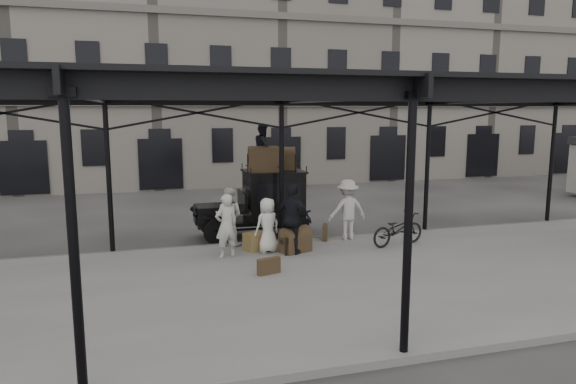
# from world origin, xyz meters

# --- Properties ---
(ground) EXTENTS (120.00, 120.00, 0.00)m
(ground) POSITION_xyz_m (0.00, 0.00, 0.00)
(ground) COLOR #383533
(ground) RESTS_ON ground
(platform) EXTENTS (28.00, 8.00, 0.15)m
(platform) POSITION_xyz_m (0.00, -2.00, 0.07)
(platform) COLOR slate
(platform) RESTS_ON ground
(canopy) EXTENTS (22.50, 9.00, 4.74)m
(canopy) POSITION_xyz_m (0.00, -1.72, 4.60)
(canopy) COLOR black
(canopy) RESTS_ON ground
(building_frontage) EXTENTS (64.00, 8.00, 14.00)m
(building_frontage) POSITION_xyz_m (0.00, 18.00, 7.00)
(building_frontage) COLOR slate
(building_frontage) RESTS_ON ground
(taxi) EXTENTS (3.65, 1.55, 2.18)m
(taxi) POSITION_xyz_m (-0.29, 3.15, 1.20)
(taxi) COLOR black
(taxi) RESTS_ON ground
(porter_left) EXTENTS (0.73, 0.58, 1.75)m
(porter_left) POSITION_xyz_m (-1.96, 0.55, 1.02)
(porter_left) COLOR beige
(porter_left) RESTS_ON platform
(porter_midleft) EXTENTS (1.05, 0.98, 1.73)m
(porter_midleft) POSITION_xyz_m (-1.69, 1.80, 1.02)
(porter_midleft) COLOR beige
(porter_midleft) RESTS_ON platform
(porter_centre) EXTENTS (0.87, 0.70, 1.55)m
(porter_centre) POSITION_xyz_m (-0.76, 0.72, 0.93)
(porter_centre) COLOR silver
(porter_centre) RESTS_ON platform
(porter_official) EXTENTS (1.12, 1.19, 1.97)m
(porter_official) POSITION_xyz_m (-0.12, 0.36, 1.14)
(porter_official) COLOR black
(porter_official) RESTS_ON platform
(porter_right) EXTENTS (1.23, 0.73, 1.88)m
(porter_right) POSITION_xyz_m (1.96, 1.47, 1.09)
(porter_right) COLOR beige
(porter_right) RESTS_ON platform
(bicycle) EXTENTS (1.96, 1.08, 0.97)m
(bicycle) POSITION_xyz_m (3.13, 0.39, 0.64)
(bicycle) COLOR black
(bicycle) RESTS_ON platform
(porter_roof) EXTENTS (0.76, 0.87, 1.53)m
(porter_roof) POSITION_xyz_m (-0.32, 3.05, 2.95)
(porter_roof) COLOR black
(porter_roof) RESTS_ON taxi
(steamer_trunk_roof_near) EXTENTS (1.00, 0.68, 0.69)m
(steamer_trunk_roof_near) POSITION_xyz_m (-0.37, 2.90, 2.52)
(steamer_trunk_roof_near) COLOR #493822
(steamer_trunk_roof_near) RESTS_ON taxi
(steamer_trunk_roof_far) EXTENTS (0.98, 0.79, 0.62)m
(steamer_trunk_roof_far) POSITION_xyz_m (0.38, 3.35, 2.49)
(steamer_trunk_roof_far) COLOR #493822
(steamer_trunk_roof_far) RESTS_ON taxi
(steamer_trunk_platform) EXTENTS (0.96, 0.78, 0.61)m
(steamer_trunk_platform) POSITION_xyz_m (0.00, 0.52, 0.46)
(steamer_trunk_platform) COLOR #493822
(steamer_trunk_platform) RESTS_ON platform
(wicker_hamper) EXTENTS (0.73, 0.64, 0.50)m
(wicker_hamper) POSITION_xyz_m (-1.05, 1.02, 0.40)
(wicker_hamper) COLOR brown
(wicker_hamper) RESTS_ON platform
(suitcase_upright) EXTENTS (0.35, 0.61, 0.45)m
(suitcase_upright) POSITION_xyz_m (1.29, 1.64, 0.38)
(suitcase_upright) COLOR #493822
(suitcase_upright) RESTS_ON platform
(suitcase_flat) EXTENTS (0.62, 0.32, 0.40)m
(suitcase_flat) POSITION_xyz_m (-1.20, -1.22, 0.35)
(suitcase_flat) COLOR #493822
(suitcase_flat) RESTS_ON platform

